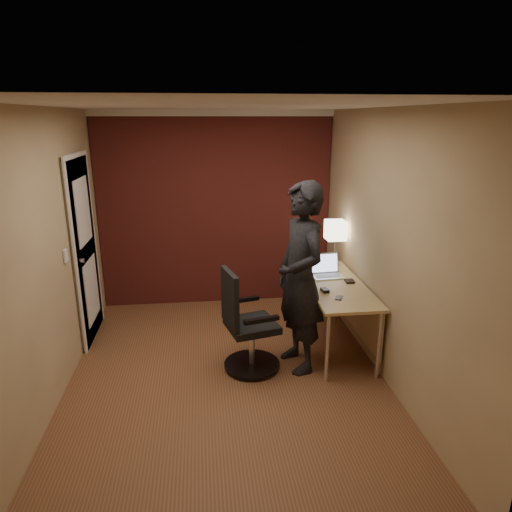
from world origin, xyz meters
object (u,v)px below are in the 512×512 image
Objects in this scene: desk_lamp at (335,231)px; office_chair at (246,328)px; laptop at (326,270)px; person at (300,278)px; phone at (339,298)px; desk at (340,294)px; mouse at (325,290)px; wallet at (350,281)px.

office_chair is at bearing -139.52° from desk_lamp.
desk_lamp is 0.52× the size of office_chair.
person is at bearing -124.60° from laptop.
desk_lamp reaches higher than office_chair.
phone is 0.95m from office_chair.
person is at bearing -145.52° from desk.
desk is at bearing 110.70° from person.
laptop reaches higher than phone.
mouse is 0.37m from person.
desk is 0.34m from laptop.
laptop is 3.19× the size of wallet.
desk_lamp reaches higher than laptop.
person reaches higher than desk.
wallet is 0.11× the size of office_chair.
laptop is 1.20m from office_chair.
desk_lamp is 1.13m from phone.
phone is at bearing -94.50° from laptop.
person is (-0.43, -0.62, 0.14)m from laptop.
desk_lamp is 1.67m from office_chair.
desk is 1.13m from office_chair.
desk_lamp is 4.86× the size of wallet.
desk_lamp is 0.53m from laptop.
laptop is 3.51× the size of mouse.
laptop is 0.51m from mouse.
desk is at bearing 94.87° from phone.
person reaches higher than desk_lamp.
phone is at bearing -103.59° from desk_lamp.
person is (-0.62, -0.37, 0.19)m from wallet.
laptop reaches higher than desk.
phone is (-0.05, -0.67, -0.06)m from laptop.
desk_lamp reaches higher than desk.
wallet is at bearing -89.98° from desk_lamp.
person reaches higher than phone.
mouse is (-0.24, -0.23, 0.14)m from desk.
mouse is at bearing -144.75° from wallet.
laptop is at bearing 128.19° from wallet.
wallet is at bearing 107.08° from person.
desk_lamp reaches higher than wallet.
wallet is (0.10, 0.01, 0.14)m from desk.
desk_lamp is at bearing 133.59° from person.
phone is at bearing -120.29° from wallet.
office_chair is (-0.96, -0.63, -0.34)m from laptop.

